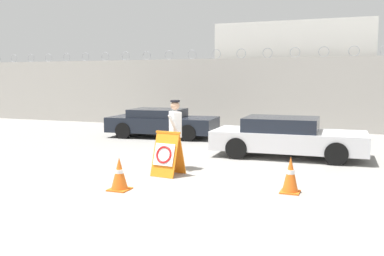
{
  "coord_description": "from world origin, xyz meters",
  "views": [
    {
      "loc": [
        4.0,
        -8.91,
        2.37
      ],
      "look_at": [
        -0.47,
        2.63,
        0.95
      ],
      "focal_mm": 40.0,
      "sensor_mm": 36.0,
      "label": 1
    }
  ],
  "objects": [
    {
      "name": "ground_plane",
      "position": [
        0.0,
        0.0,
        0.0
      ],
      "size": [
        90.0,
        90.0,
        0.0
      ],
      "primitive_type": "plane",
      "color": "gray"
    },
    {
      "name": "perimeter_wall",
      "position": [
        0.0,
        11.15,
        1.69
      ],
      "size": [
        36.0,
        0.3,
        3.81
      ],
      "color": "#ADA8A0",
      "rests_on": "ground_plane"
    },
    {
      "name": "building_block",
      "position": [
        0.89,
        15.6,
        2.59
      ],
      "size": [
        7.71,
        6.63,
        5.18
      ],
      "color": "silver",
      "rests_on": "ground_plane"
    },
    {
      "name": "barricade_sign",
      "position": [
        -0.32,
        0.55,
        0.54
      ],
      "size": [
        0.71,
        0.75,
        1.09
      ],
      "rotation": [
        0.0,
        0.0,
        -0.11
      ],
      "color": "orange",
      "rests_on": "ground_plane"
    },
    {
      "name": "security_guard",
      "position": [
        -0.43,
        1.29,
        1.03
      ],
      "size": [
        0.49,
        0.68,
        1.82
      ],
      "rotation": [
        0.0,
        0.0,
        -0.88
      ],
      "color": "#514C42",
      "rests_on": "ground_plane"
    },
    {
      "name": "traffic_cone_near",
      "position": [
        2.76,
        -0.01,
        0.38
      ],
      "size": [
        0.4,
        0.4,
        0.77
      ],
      "color": "orange",
      "rests_on": "ground_plane"
    },
    {
      "name": "traffic_cone_mid",
      "position": [
        -0.69,
        -1.11,
        0.35
      ],
      "size": [
        0.43,
        0.43,
        0.71
      ],
      "color": "orange",
      "rests_on": "ground_plane"
    },
    {
      "name": "parked_car_front_coupe",
      "position": [
        -3.45,
        6.9,
        0.6
      ],
      "size": [
        4.51,
        2.31,
        1.15
      ],
      "rotation": [
        0.0,
        0.0,
        0.09
      ],
      "color": "black",
      "rests_on": "ground_plane"
    },
    {
      "name": "parked_car_rear_sedan",
      "position": [
        2.03,
        4.2,
        0.61
      ],
      "size": [
        4.6,
        2.12,
        1.21
      ],
      "rotation": [
        0.0,
        0.0,
        0.04
      ],
      "color": "black",
      "rests_on": "ground_plane"
    }
  ]
}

